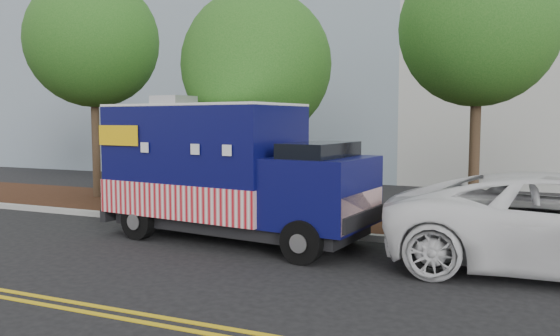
% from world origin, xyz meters
% --- Properties ---
extents(ground, '(120.00, 120.00, 0.00)m').
position_xyz_m(ground, '(0.00, 0.00, 0.00)').
color(ground, black).
rests_on(ground, ground).
extents(curb, '(120.00, 0.18, 0.15)m').
position_xyz_m(curb, '(0.00, 1.40, 0.07)').
color(curb, '#9E9E99').
rests_on(curb, ground).
extents(mulch_strip, '(120.00, 4.00, 0.15)m').
position_xyz_m(mulch_strip, '(0.00, 3.50, 0.07)').
color(mulch_strip, black).
rests_on(mulch_strip, ground).
extents(centerline_near, '(120.00, 0.10, 0.01)m').
position_xyz_m(centerline_near, '(0.00, -4.45, 0.01)').
color(centerline_near, gold).
rests_on(centerline_near, ground).
extents(centerline_far, '(120.00, 0.10, 0.01)m').
position_xyz_m(centerline_far, '(0.00, -4.70, 0.01)').
color(centerline_far, gold).
rests_on(centerline_far, ground).
extents(tree_a, '(4.28, 4.28, 7.41)m').
position_xyz_m(tree_a, '(-6.38, 3.72, 5.26)').
color(tree_a, '#38281C').
rests_on(tree_a, ground).
extents(tree_b, '(4.20, 4.20, 6.34)m').
position_xyz_m(tree_b, '(-0.30, 3.41, 4.23)').
color(tree_b, '#38281C').
rests_on(tree_b, ground).
extents(tree_c, '(3.83, 3.83, 6.86)m').
position_xyz_m(tree_c, '(5.50, 3.80, 4.93)').
color(tree_c, '#38281C').
rests_on(tree_c, ground).
extents(sign_post, '(0.06, 0.06, 2.40)m').
position_xyz_m(sign_post, '(-1.74, 1.55, 1.20)').
color(sign_post, '#473828').
rests_on(sign_post, ground).
extents(food_truck, '(6.47, 3.08, 3.28)m').
position_xyz_m(food_truck, '(0.36, 0.29, 1.49)').
color(food_truck, black).
rests_on(food_truck, ground).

